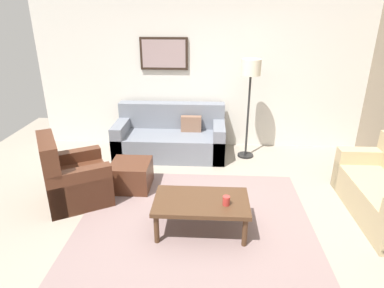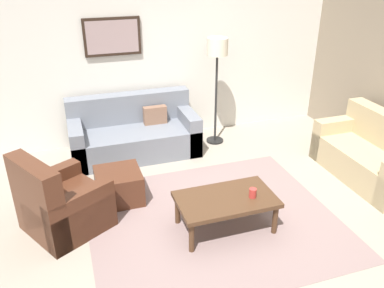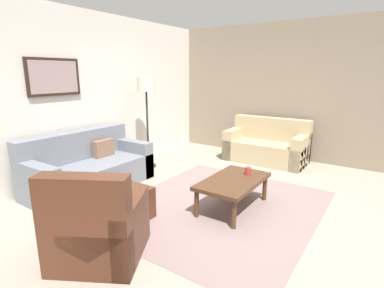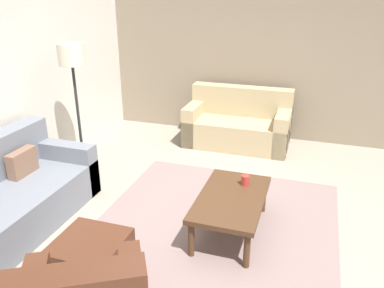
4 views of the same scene
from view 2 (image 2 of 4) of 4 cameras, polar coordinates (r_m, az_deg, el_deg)
ground_plane at (r=4.82m, az=3.00°, el=-10.81°), size 8.00×8.00×0.00m
rear_partition at (r=6.51m, az=-5.16°, el=12.74°), size 6.00×0.12×2.80m
area_rug at (r=4.81m, az=3.00°, el=-10.77°), size 2.87×2.48×0.01m
couch_main at (r=6.30m, az=-8.39°, el=1.46°), size 1.92×0.91×0.88m
couch_loveseat at (r=6.07m, az=24.62°, el=-1.72°), size 0.80×1.59×0.88m
armchair_leather at (r=4.73m, az=-18.44°, el=-8.54°), size 1.09×1.09×0.95m
ottoman at (r=5.15m, az=-10.42°, el=-5.89°), size 0.56×0.56×0.40m
coffee_table at (r=4.50m, az=4.87°, el=-8.18°), size 1.10×0.64×0.41m
cup at (r=4.49m, az=8.68°, el=-6.94°), size 0.08×0.08×0.11m
lamp_standing at (r=6.21m, az=3.61°, el=12.22°), size 0.32×0.32×1.71m
framed_artwork at (r=6.25m, az=-11.33°, el=14.81°), size 0.85×0.04×0.56m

